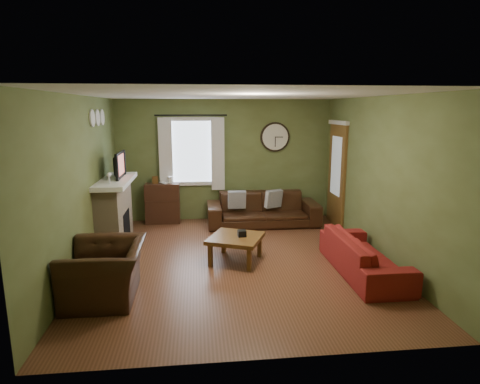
{
  "coord_description": "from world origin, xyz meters",
  "views": [
    {
      "loc": [
        -0.6,
        -6.05,
        2.4
      ],
      "look_at": [
        0.1,
        0.4,
        1.05
      ],
      "focal_mm": 30.0,
      "sensor_mm": 36.0,
      "label": 1
    }
  ],
  "objects": [
    {
      "name": "floor",
      "position": [
        0.0,
        0.0,
        0.0
      ],
      "size": [
        4.6,
        5.2,
        0.0
      ],
      "primitive_type": "cube",
      "color": "brown",
      "rests_on": "ground"
    },
    {
      "name": "book",
      "position": [
        -1.35,
        2.35,
        0.96
      ],
      "size": [
        0.28,
        0.29,
        0.02
      ],
      "primitive_type": "imported",
      "rotation": [
        0.0,
        0.0,
        0.64
      ],
      "color": "brown",
      "rests_on": "bookshelf"
    },
    {
      "name": "curtain_right",
      "position": [
        -0.15,
        2.48,
        1.45
      ],
      "size": [
        0.28,
        0.04,
        1.55
      ],
      "primitive_type": "cube",
      "color": "white",
      "rests_on": "wall_back"
    },
    {
      "name": "medallion_mid",
      "position": [
        -2.28,
        1.15,
        2.25
      ],
      "size": [
        0.28,
        0.28,
        0.03
      ],
      "primitive_type": "cylinder",
      "color": "white",
      "rests_on": "wall_left"
    },
    {
      "name": "pillow_left",
      "position": [
        0.99,
        2.02,
        0.55
      ],
      "size": [
        0.38,
        0.25,
        0.37
      ],
      "primitive_type": "cube",
      "rotation": [
        0.0,
        0.0,
        0.42
      ],
      "color": "gray",
      "rests_on": "sofa_brown"
    },
    {
      "name": "window_pane",
      "position": [
        -0.7,
        2.58,
        1.5
      ],
      "size": [
        1.0,
        0.02,
        1.3
      ],
      "primitive_type": null,
      "color": "silver",
      "rests_on": "wall_back"
    },
    {
      "name": "medallion_right",
      "position": [
        -2.28,
        1.5,
        2.25
      ],
      "size": [
        0.28,
        0.28,
        0.03
      ],
      "primitive_type": "cylinder",
      "color": "white",
      "rests_on": "wall_left"
    },
    {
      "name": "medallion_left",
      "position": [
        -2.28,
        0.8,
        2.25
      ],
      "size": [
        0.28,
        0.28,
        0.03
      ],
      "primitive_type": "cylinder",
      "color": "white",
      "rests_on": "wall_left"
    },
    {
      "name": "wine_glass_a",
      "position": [
        -2.05,
        0.65,
        1.27
      ],
      "size": [
        0.06,
        0.06,
        0.18
      ],
      "primitive_type": null,
      "color": "white",
      "rests_on": "mantel"
    },
    {
      "name": "fireplace",
      "position": [
        -2.1,
        1.15,
        0.55
      ],
      "size": [
        0.4,
        1.4,
        1.1
      ],
      "primitive_type": "cube",
      "color": "tan",
      "rests_on": "floor"
    },
    {
      "name": "sofa_brown",
      "position": [
        0.75,
        2.0,
        0.34
      ],
      "size": [
        2.31,
        0.9,
        0.67
      ],
      "primitive_type": "imported",
      "color": "black",
      "rests_on": "floor"
    },
    {
      "name": "coffee_table",
      "position": [
        -0.01,
        -0.01,
        0.21
      ],
      "size": [
        1.03,
        1.03,
        0.42
      ],
      "primitive_type": null,
      "rotation": [
        0.0,
        0.0,
        -0.41
      ],
      "color": "brown",
      "rests_on": "floor"
    },
    {
      "name": "wall_front",
      "position": [
        0.0,
        -2.6,
        1.3
      ],
      "size": [
        4.6,
        0.0,
        2.6
      ],
      "primitive_type": "cube",
      "color": "#5C6C39",
      "rests_on": "ground"
    },
    {
      "name": "door",
      "position": [
        2.27,
        1.85,
        1.05
      ],
      "size": [
        0.05,
        0.9,
        2.1
      ],
      "primitive_type": "cube",
      "color": "brown",
      "rests_on": "floor"
    },
    {
      "name": "pillow_right",
      "position": [
        0.21,
        2.02,
        0.55
      ],
      "size": [
        0.37,
        0.12,
        0.37
      ],
      "primitive_type": "cube",
      "rotation": [
        0.0,
        0.0,
        0.01
      ],
      "color": "gray",
      "rests_on": "sofa_brown"
    },
    {
      "name": "wall_left",
      "position": [
        -2.3,
        0.0,
        1.3
      ],
      "size": [
        0.0,
        5.2,
        2.6
      ],
      "primitive_type": "cube",
      "color": "#5C6C39",
      "rests_on": "ground"
    },
    {
      "name": "mantel",
      "position": [
        -2.07,
        1.15,
        1.14
      ],
      "size": [
        0.58,
        1.6,
        0.08
      ],
      "primitive_type": "cube",
      "color": "white",
      "rests_on": "fireplace"
    },
    {
      "name": "tissue_box",
      "position": [
        0.08,
        -0.02,
        0.4
      ],
      "size": [
        0.14,
        0.14,
        0.1
      ],
      "primitive_type": "cube",
      "rotation": [
        0.0,
        0.0,
        0.06
      ],
      "color": "black",
      "rests_on": "coffee_table"
    },
    {
      "name": "sofa_red",
      "position": [
        1.83,
        -0.66,
        0.28
      ],
      "size": [
        0.75,
        1.92,
        0.56
      ],
      "primitive_type": "imported",
      "rotation": [
        0.0,
        0.0,
        1.57
      ],
      "color": "maroon",
      "rests_on": "floor"
    },
    {
      "name": "ceiling",
      "position": [
        0.0,
        0.0,
        2.6
      ],
      "size": [
        4.6,
        5.2,
        0.0
      ],
      "primitive_type": "cube",
      "color": "white",
      "rests_on": "ground"
    },
    {
      "name": "curtain_rod",
      "position": [
        -0.7,
        2.48,
        2.27
      ],
      "size": [
        0.03,
        0.03,
        1.5
      ],
      "primitive_type": "cylinder",
      "color": "black",
      "rests_on": "wall_back"
    },
    {
      "name": "curtain_left",
      "position": [
        -1.25,
        2.48,
        1.45
      ],
      "size": [
        0.28,
        0.04,
        1.55
      ],
      "primitive_type": "cube",
      "color": "white",
      "rests_on": "wall_back"
    },
    {
      "name": "wall_clock",
      "position": [
        1.1,
        2.55,
        1.8
      ],
      "size": [
        0.64,
        0.06,
        0.64
      ],
      "primitive_type": null,
      "color": "white",
      "rests_on": "wall_back"
    },
    {
      "name": "wall_right",
      "position": [
        2.3,
        0.0,
        1.3
      ],
      "size": [
        0.0,
        5.2,
        2.6
      ],
      "primitive_type": "cube",
      "color": "#5C6C39",
      "rests_on": "ground"
    },
    {
      "name": "wine_glass_b",
      "position": [
        -2.05,
        0.71,
        1.27
      ],
      "size": [
        0.06,
        0.06,
        0.18
      ],
      "primitive_type": null,
      "color": "white",
      "rests_on": "mantel"
    },
    {
      "name": "bookshelf",
      "position": [
        -1.34,
        2.38,
        0.43
      ],
      "size": [
        0.72,
        0.31,
        0.85
      ],
      "primitive_type": null,
      "color": "#371F13",
      "rests_on": "floor"
    },
    {
      "name": "tv_screen",
      "position": [
        -1.97,
        1.3,
        1.41
      ],
      "size": [
        0.02,
        0.62,
        0.36
      ],
      "primitive_type": "cube",
      "color": "#994C3F",
      "rests_on": "mantel"
    },
    {
      "name": "wall_back",
      "position": [
        0.0,
        2.6,
        1.3
      ],
      "size": [
        4.6,
        0.0,
        2.6
      ],
      "primitive_type": "cube",
      "color": "#5C6C39",
      "rests_on": "ground"
    },
    {
      "name": "tv",
      "position": [
        -2.05,
        1.3,
        1.35
      ],
      "size": [
        0.08,
        0.6,
        0.35
      ],
      "primitive_type": "imported",
      "rotation": [
        0.0,
        0.0,
        1.57
      ],
      "color": "black",
      "rests_on": "mantel"
    },
    {
      "name": "armchair",
      "position": [
        -1.8,
        -1.08,
        0.36
      ],
      "size": [
        0.97,
        1.11,
        0.71
      ],
      "primitive_type": "imported",
      "rotation": [
        0.0,
        0.0,
        -1.56
      ],
      "color": "black",
      "rests_on": "floor"
    },
    {
      "name": "firebox",
      "position": [
        -1.91,
        1.15,
        0.3
      ],
      "size": [
        0.04,
        0.6,
        0.55
      ],
      "primitive_type": "cube",
      "color": "black",
      "rests_on": "fireplace"
    }
  ]
}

